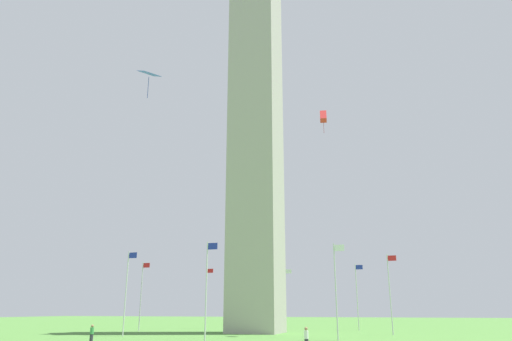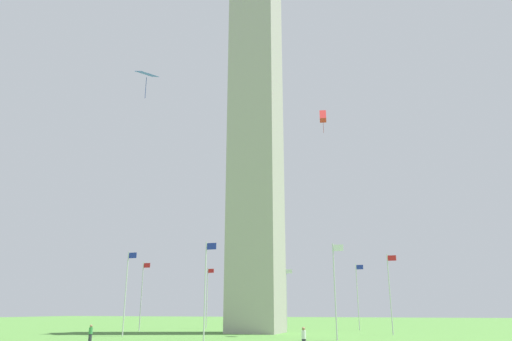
% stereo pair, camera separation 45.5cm
% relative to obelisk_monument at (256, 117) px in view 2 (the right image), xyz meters
% --- Properties ---
extents(ground_plane, '(260.00, 260.00, 0.00)m').
position_rel_obelisk_monument_xyz_m(ground_plane, '(0.00, 0.00, -29.43)').
color(ground_plane, '#477A33').
extents(obelisk_monument, '(6.47, 6.47, 58.86)m').
position_rel_obelisk_monument_xyz_m(obelisk_monument, '(0.00, 0.00, 0.00)').
color(obelisk_monument, '#A8A399').
rests_on(obelisk_monument, ground).
extents(flagpole_n, '(1.12, 0.14, 9.30)m').
position_rel_obelisk_monument_xyz_m(flagpole_n, '(16.76, 0.00, -24.38)').
color(flagpole_n, silver).
rests_on(flagpole_n, ground).
extents(flagpole_ne, '(1.12, 0.14, 9.30)m').
position_rel_obelisk_monument_xyz_m(flagpole_ne, '(11.86, 11.81, -24.38)').
color(flagpole_ne, silver).
rests_on(flagpole_ne, ground).
extents(flagpole_e, '(1.12, 0.14, 9.30)m').
position_rel_obelisk_monument_xyz_m(flagpole_e, '(0.05, 16.71, -24.38)').
color(flagpole_e, silver).
rests_on(flagpole_e, ground).
extents(flagpole_se, '(1.12, 0.14, 9.30)m').
position_rel_obelisk_monument_xyz_m(flagpole_se, '(-11.76, 11.81, -24.38)').
color(flagpole_se, silver).
rests_on(flagpole_se, ground).
extents(flagpole_s, '(1.12, 0.14, 9.30)m').
position_rel_obelisk_monument_xyz_m(flagpole_s, '(-16.65, 0.00, -24.38)').
color(flagpole_s, silver).
rests_on(flagpole_s, ground).
extents(flagpole_sw, '(1.12, 0.14, 9.30)m').
position_rel_obelisk_monument_xyz_m(flagpole_sw, '(-11.76, -11.81, -24.38)').
color(flagpole_sw, silver).
rests_on(flagpole_sw, ground).
extents(flagpole_w, '(1.12, 0.14, 9.30)m').
position_rel_obelisk_monument_xyz_m(flagpole_w, '(0.05, -16.71, -24.38)').
color(flagpole_w, silver).
rests_on(flagpole_w, ground).
extents(flagpole_nw, '(1.12, 0.14, 9.30)m').
position_rel_obelisk_monument_xyz_m(flagpole_nw, '(11.86, -11.81, -24.38)').
color(flagpole_nw, silver).
rests_on(flagpole_nw, ground).
extents(person_green_shirt, '(0.32, 0.32, 1.60)m').
position_rel_obelisk_monument_xyz_m(person_green_shirt, '(-8.06, -22.82, -28.64)').
color(person_green_shirt, '#2D2D38').
rests_on(person_green_shirt, ground).
extents(person_white_shirt, '(0.32, 0.32, 1.63)m').
position_rel_obelisk_monument_xyz_m(person_white_shirt, '(11.07, -24.04, -28.62)').
color(person_white_shirt, '#2D2D38').
rests_on(person_white_shirt, ground).
extents(kite_red_box, '(1.00, 1.43, 3.05)m').
position_rel_obelisk_monument_xyz_m(kite_red_box, '(10.36, -4.87, -3.14)').
color(kite_red_box, red).
extents(kite_blue_diamond, '(2.06, 2.09, 2.49)m').
position_rel_obelisk_monument_xyz_m(kite_blue_diamond, '(-0.23, -29.56, -8.20)').
color(kite_blue_diamond, blue).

